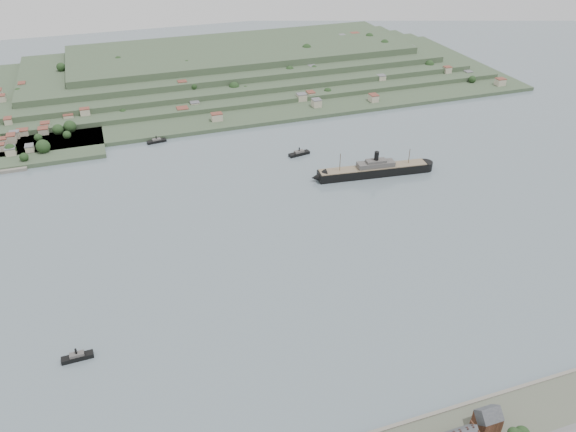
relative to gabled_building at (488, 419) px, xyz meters
name	(u,v)px	position (x,y,z in m)	size (l,w,h in m)	color
ground	(310,253)	(-27.50, 164.00, -8.19)	(1400.00, 1400.00, 0.00)	slate
gabled_building	(488,419)	(0.00, 0.00, 0.00)	(10.40, 10.18, 14.09)	#402517
far_peninsula	(220,71)	(0.41, 557.10, 3.69)	(760.00, 309.00, 30.00)	#354C32
steamship	(370,170)	(64.52, 256.95, -3.22)	(112.06, 24.26, 26.89)	black
tugboat	(77,357)	(-183.97, 112.04, -6.32)	(17.09, 5.03, 7.63)	black
ferry_west	(157,141)	(-103.41, 389.00, -6.49)	(19.24, 7.53, 7.03)	black
ferry_east	(299,153)	(19.91, 316.27, -6.33)	(21.22, 9.29, 7.70)	black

